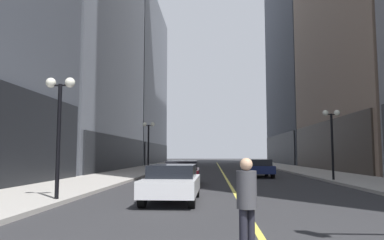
# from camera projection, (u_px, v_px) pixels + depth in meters

# --- Properties ---
(ground_plane) EXTENTS (200.00, 200.00, 0.00)m
(ground_plane) POSITION_uv_depth(u_px,v_px,m) (221.00, 170.00, 37.91)
(ground_plane) COLOR #2D2D30
(sidewalk_left) EXTENTS (4.50, 78.00, 0.15)m
(sidewalk_left) POSITION_uv_depth(u_px,v_px,m) (143.00, 170.00, 38.36)
(sidewalk_left) COLOR #ADA8A0
(sidewalk_left) RESTS_ON ground
(sidewalk_right) EXTENTS (4.50, 78.00, 0.15)m
(sidewalk_right) POSITION_uv_depth(u_px,v_px,m) (302.00, 170.00, 37.47)
(sidewalk_right) COLOR #ADA8A0
(sidewalk_right) RESTS_ON ground
(lane_centre_stripe) EXTENTS (0.16, 70.00, 0.01)m
(lane_centre_stripe) POSITION_uv_depth(u_px,v_px,m) (221.00, 170.00, 37.91)
(lane_centre_stripe) COLOR #E5D64C
(lane_centre_stripe) RESTS_ON ground
(building_left_mid) EXTENTS (13.58, 24.00, 29.15)m
(building_left_mid) POSITION_uv_depth(u_px,v_px,m) (63.00, 36.00, 39.69)
(building_left_mid) COLOR slate
(building_left_mid) RESTS_ON ground
(building_left_far) EXTENTS (10.30, 26.00, 28.87)m
(building_left_far) POSITION_uv_depth(u_px,v_px,m) (130.00, 83.00, 64.94)
(building_left_far) COLOR slate
(building_left_far) RESTS_ON ground
(car_white) EXTENTS (1.85, 4.21, 1.32)m
(car_white) POSITION_uv_depth(u_px,v_px,m) (172.00, 182.00, 13.06)
(car_white) COLOR silver
(car_white) RESTS_ON ground
(car_maroon) EXTENTS (2.04, 4.60, 1.32)m
(car_maroon) POSITION_uv_depth(u_px,v_px,m) (182.00, 171.00, 20.55)
(car_maroon) COLOR maroon
(car_maroon) RESTS_ON ground
(car_navy) EXTENTS (1.88, 4.32, 1.32)m
(car_navy) POSITION_uv_depth(u_px,v_px,m) (258.00, 167.00, 27.09)
(car_navy) COLOR #141E4C
(car_navy) RESTS_ON ground
(pedestrian_with_orange_bag) EXTENTS (0.47, 0.47, 1.64)m
(pedestrian_with_orange_bag) POSITION_uv_depth(u_px,v_px,m) (247.00, 199.00, 6.09)
(pedestrian_with_orange_bag) COLOR black
(pedestrian_with_orange_bag) RESTS_ON ground
(street_lamp_left_near) EXTENTS (1.06, 0.36, 4.43)m
(street_lamp_left_near) POSITION_uv_depth(u_px,v_px,m) (60.00, 110.00, 12.92)
(street_lamp_left_near) COLOR black
(street_lamp_left_near) RESTS_ON ground
(street_lamp_left_far) EXTENTS (1.06, 0.36, 4.43)m
(street_lamp_left_far) POSITION_uv_depth(u_px,v_px,m) (149.00, 136.00, 31.10)
(street_lamp_left_far) COLOR black
(street_lamp_left_far) RESTS_ON ground
(street_lamp_right_mid) EXTENTS (1.06, 0.36, 4.43)m
(street_lamp_right_mid) POSITION_uv_depth(u_px,v_px,m) (332.00, 129.00, 22.42)
(street_lamp_right_mid) COLOR black
(street_lamp_right_mid) RESTS_ON ground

